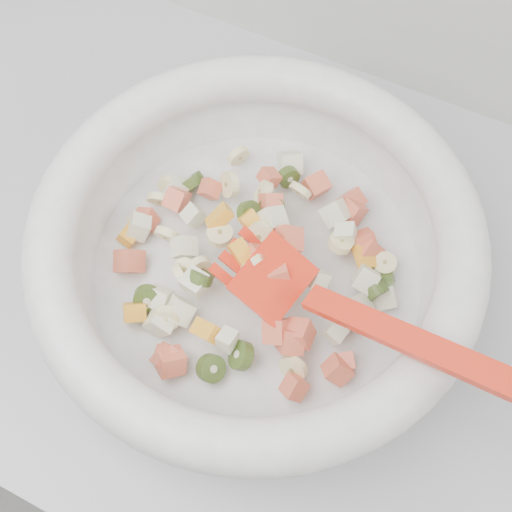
% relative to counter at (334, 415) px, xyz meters
% --- Properties ---
extents(counter, '(2.00, 0.60, 0.90)m').
position_rel_counter_xyz_m(counter, '(0.00, 0.00, 0.00)').
color(counter, '#9C9CA2').
rests_on(counter, ground).
extents(mixing_bowl, '(0.48, 0.41, 0.16)m').
position_rel_counter_xyz_m(mixing_bowl, '(-0.13, -0.02, 0.51)').
color(mixing_bowl, white).
rests_on(mixing_bowl, counter).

